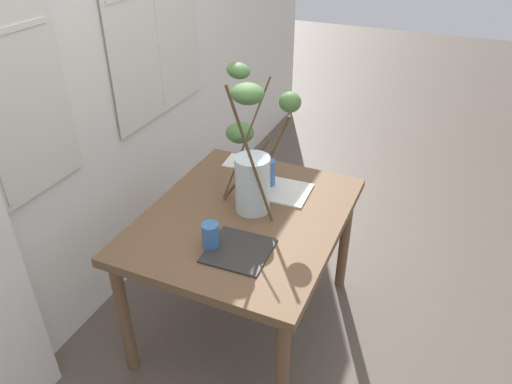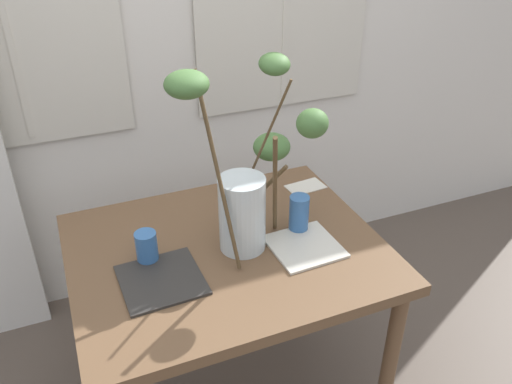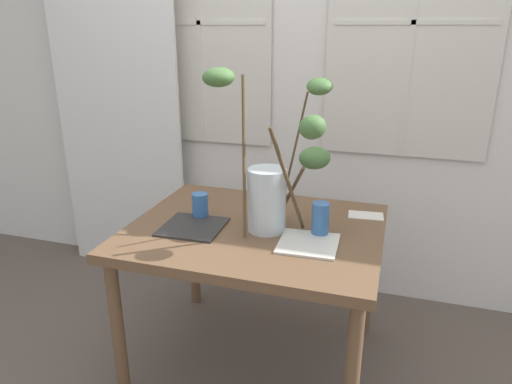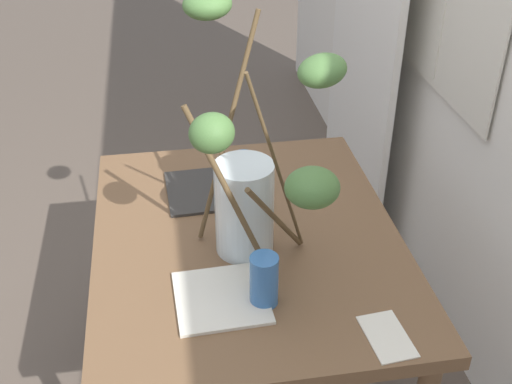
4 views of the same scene
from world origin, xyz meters
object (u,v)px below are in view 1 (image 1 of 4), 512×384
vase_with_branches (252,162)px  plate_square_right (285,192)px  plate_square_left (239,250)px  drinking_glass_blue_left (211,236)px  dining_table (245,228)px  drinking_glass_blue_right (268,173)px

vase_with_branches → plate_square_right: 0.32m
vase_with_branches → plate_square_left: 0.43m
vase_with_branches → plate_square_left: vase_with_branches is taller
drinking_glass_blue_left → plate_square_left: (0.02, -0.12, -0.05)m
dining_table → drinking_glass_blue_right: size_ratio=7.62×
dining_table → plate_square_left: 0.29m
dining_table → plate_square_right: size_ratio=4.64×
drinking_glass_blue_left → drinking_glass_blue_right: size_ratio=0.80×
drinking_glass_blue_right → plate_square_right: 0.13m
plate_square_left → vase_with_branches: bearing=14.6°
vase_with_branches → drinking_glass_blue_right: vase_with_branches is taller
dining_table → drinking_glass_blue_right: drinking_glass_blue_right is taller
drinking_glass_blue_right → vase_with_branches: bearing=-179.7°
drinking_glass_blue_right → plate_square_left: size_ratio=0.55×
dining_table → plate_square_right: plate_square_right is taller
plate_square_left → plate_square_right: bearing=-1.7°
drinking_glass_blue_left → vase_with_branches: bearing=-5.2°
vase_with_branches → plate_square_right: vase_with_branches is taller
vase_with_branches → plate_square_left: (-0.35, -0.09, -0.24)m
dining_table → plate_square_left: plate_square_left is taller
drinking_glass_blue_right → plate_square_left: bearing=-170.5°
drinking_glass_blue_left → plate_square_right: (0.54, -0.14, -0.05)m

